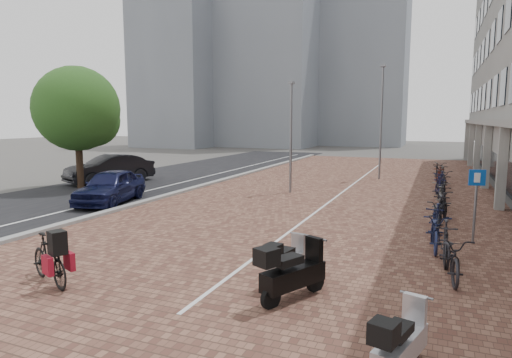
% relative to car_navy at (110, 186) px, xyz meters
% --- Properties ---
extents(ground, '(140.00, 140.00, 0.00)m').
position_rel_car_navy_xyz_m(ground, '(6.50, -5.31, -0.73)').
color(ground, '#474442').
rests_on(ground, ground).
extents(plaza_brick, '(14.50, 42.00, 0.04)m').
position_rel_car_navy_xyz_m(plaza_brick, '(8.50, 6.69, -0.72)').
color(plaza_brick, brown).
rests_on(plaza_brick, ground).
extents(street_asphalt, '(8.00, 50.00, 0.03)m').
position_rel_car_navy_xyz_m(street_asphalt, '(-2.50, 6.69, -0.72)').
color(street_asphalt, black).
rests_on(street_asphalt, ground).
extents(curb, '(0.35, 42.00, 0.14)m').
position_rel_car_navy_xyz_m(curb, '(1.40, 6.69, -0.66)').
color(curb, gray).
rests_on(curb, ground).
extents(lane_line, '(0.12, 44.00, 0.00)m').
position_rel_car_navy_xyz_m(lane_line, '(-0.50, 6.69, -0.71)').
color(lane_line, white).
rests_on(lane_line, street_asphalt).
extents(parking_line, '(0.10, 30.00, 0.00)m').
position_rel_car_navy_xyz_m(parking_line, '(8.70, 6.69, -0.69)').
color(parking_line, white).
rests_on(parking_line, plaza_brick).
extents(bg_towers, '(33.00, 23.00, 32.00)m').
position_rel_car_navy_xyz_m(bg_towers, '(-7.84, 43.63, 13.24)').
color(bg_towers, gray).
rests_on(bg_towers, ground).
extents(car_navy, '(2.72, 4.57, 1.46)m').
position_rel_car_navy_xyz_m(car_navy, '(0.00, 0.00, 0.00)').
color(car_navy, '#0E1134').
rests_on(car_navy, ground).
extents(car_dark, '(3.48, 5.17, 1.61)m').
position_rel_car_navy_xyz_m(car_dark, '(-4.30, 4.94, 0.08)').
color(car_dark, black).
rests_on(car_dark, ground).
extents(hero_bike, '(1.89, 1.18, 1.29)m').
position_rel_car_navy_xyz_m(hero_bike, '(5.24, -8.02, -0.15)').
color(hero_bike, black).
rests_on(hero_bike, ground).
extents(scooter_front, '(0.73, 1.54, 1.02)m').
position_rel_car_navy_xyz_m(scooter_front, '(10.00, -5.94, -0.22)').
color(scooter_front, '#9D9EA2').
rests_on(scooter_front, ground).
extents(scooter_mid, '(1.28, 1.83, 1.22)m').
position_rel_car_navy_xyz_m(scooter_mid, '(10.42, -6.83, -0.12)').
color(scooter_mid, black).
rests_on(scooter_mid, ground).
extents(scooter_back, '(0.88, 1.61, 1.06)m').
position_rel_car_navy_xyz_m(scooter_back, '(12.59, -8.78, -0.20)').
color(scooter_back, '#BABABF').
rests_on(scooter_back, ground).
extents(parking_sign, '(0.45, 0.17, 2.18)m').
position_rel_car_navy_xyz_m(parking_sign, '(14.00, -1.08, 0.71)').
color(parking_sign, slate).
rests_on(parking_sign, ground).
extents(lamp_near, '(0.12, 0.12, 5.32)m').
position_rel_car_navy_xyz_m(lamp_near, '(6.33, 5.49, 1.93)').
color(lamp_near, gray).
rests_on(lamp_near, ground).
extents(lamp_far, '(0.12, 0.12, 6.71)m').
position_rel_car_navy_xyz_m(lamp_far, '(9.75, 12.28, 2.62)').
color(lamp_far, gray).
rests_on(lamp_far, ground).
extents(street_tree, '(4.34, 4.34, 6.31)m').
position_rel_car_navy_xyz_m(street_tree, '(-4.23, 2.83, 3.28)').
color(street_tree, '#382619').
rests_on(street_tree, ground).
extents(bike_row, '(1.21, 20.45, 1.05)m').
position_rel_car_navy_xyz_m(bike_row, '(13.14, 4.89, -0.21)').
color(bike_row, black).
rests_on(bike_row, ground).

